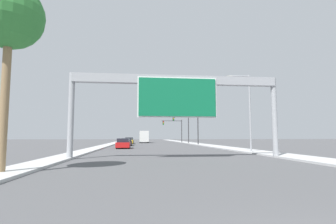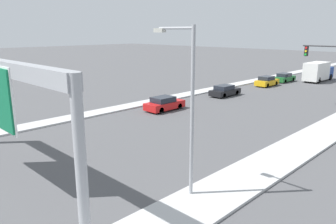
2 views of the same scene
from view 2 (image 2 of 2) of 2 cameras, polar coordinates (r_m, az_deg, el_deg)
The scene contains 8 objects.
median_strip_left at distance 55.42m, azimuth 14.83°, elevation 5.28°, with size 2.00×120.00×0.15m.
car_far_right at distance 33.78m, azimuth -0.66°, elevation 1.45°, with size 1.89×4.32×1.43m.
car_near_right at distance 50.95m, azimuth 16.82°, elevation 5.13°, with size 1.79×4.25×1.47m.
car_near_left at distance 41.89m, azimuth 9.86°, elevation 3.66°, with size 1.85×4.44×1.37m.
car_far_left at distance 56.06m, azimuth 19.62°, elevation 5.65°, with size 1.72×4.51×1.42m.
truck_box_primary at distance 58.71m, azimuth 24.67°, elevation 6.42°, with size 2.33×7.50×3.09m.
traffic_light_near_intersection at distance 37.53m, azimuth 27.17°, elevation 7.24°, with size 5.21×0.32×6.76m.
street_lamp_right at distance 15.37m, azimuth 3.37°, elevation 2.32°, with size 2.54×0.28×8.26m.
Camera 2 is at (18.20, 12.37, 7.99)m, focal length 35.00 mm.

